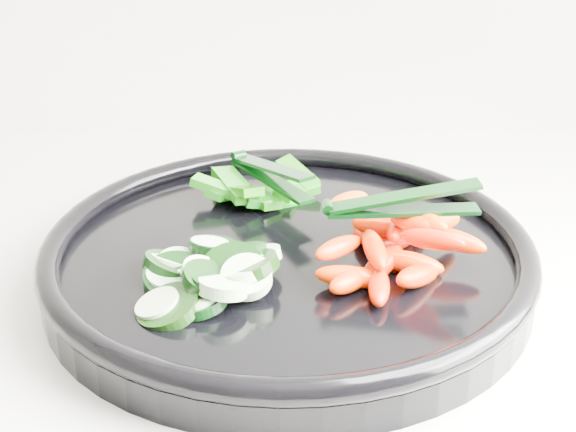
{
  "coord_description": "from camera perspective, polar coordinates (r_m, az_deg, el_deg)",
  "views": [
    {
      "loc": [
        0.69,
        1.13,
        1.25
      ],
      "look_at": [
        0.7,
        1.66,
        0.99
      ],
      "focal_mm": 50.0,
      "sensor_mm": 36.0,
      "label": 1
    }
  ],
  "objects": [
    {
      "name": "tong_pepper",
      "position": [
        0.69,
        -1.38,
        3.13
      ],
      "size": [
        0.07,
        0.1,
        0.02
      ],
      "color": "black",
      "rests_on": "pepper_pile"
    },
    {
      "name": "cucumber_pile",
      "position": [
        0.57,
        -5.96,
        -4.11
      ],
      "size": [
        0.12,
        0.13,
        0.04
      ],
      "color": "black",
      "rests_on": "veggie_tray"
    },
    {
      "name": "pepper_pile",
      "position": [
        0.69,
        -2.18,
        1.77
      ],
      "size": [
        0.11,
        0.09,
        0.04
      ],
      "color": "#24710A",
      "rests_on": "veggie_tray"
    },
    {
      "name": "veggie_tray",
      "position": [
        0.62,
        0.0,
        -2.9
      ],
      "size": [
        0.47,
        0.47,
        0.04
      ],
      "color": "black",
      "rests_on": "counter"
    },
    {
      "name": "tong_carrot",
      "position": [
        0.58,
        7.86,
        0.87
      ],
      "size": [
        0.11,
        0.02,
        0.02
      ],
      "color": "black",
      "rests_on": "carrot_pile"
    },
    {
      "name": "carrot_pile",
      "position": [
        0.59,
        7.53,
        -1.97
      ],
      "size": [
        0.13,
        0.15,
        0.06
      ],
      "color": "#EA3400",
      "rests_on": "veggie_tray"
    }
  ]
}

